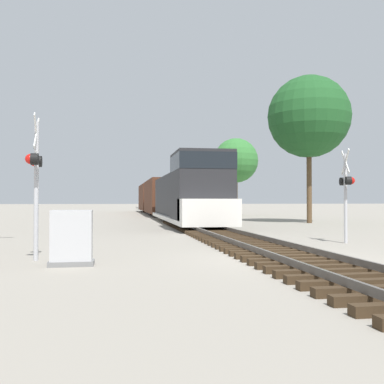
% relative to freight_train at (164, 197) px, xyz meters
% --- Properties ---
extents(ground_plane, '(400.00, 400.00, 0.00)m').
position_rel_freight_train_xyz_m(ground_plane, '(0.00, -31.45, -1.86)').
color(ground_plane, gray).
extents(rail_track_bed, '(2.60, 160.00, 0.31)m').
position_rel_freight_train_xyz_m(rail_track_bed, '(0.00, -31.45, -1.72)').
color(rail_track_bed, '#382819').
rests_on(rail_track_bed, ground).
extents(freight_train, '(2.92, 45.25, 4.11)m').
position_rel_freight_train_xyz_m(freight_train, '(0.00, 0.00, 0.00)').
color(freight_train, '#232326').
rests_on(freight_train, ground).
extents(crossing_signal_near, '(0.35, 1.01, 3.77)m').
position_rel_freight_train_xyz_m(crossing_signal_near, '(-6.49, -30.59, 0.47)').
color(crossing_signal_near, '#B7B7BC').
rests_on(crossing_signal_near, ground).
extents(crossing_signal_far, '(0.48, 1.01, 3.43)m').
position_rel_freight_train_xyz_m(crossing_signal_far, '(3.87, -27.49, 0.22)').
color(crossing_signal_far, '#B7B7BC').
rests_on(crossing_signal_far, ground).
extents(relay_cabinet, '(1.05, 0.60, 1.32)m').
position_rel_freight_train_xyz_m(relay_cabinet, '(-5.46, -31.65, -1.21)').
color(relay_cabinet, slate).
rests_on(relay_cabinet, ground).
extents(tree_far_right, '(5.70, 5.70, 10.24)m').
position_rel_freight_train_xyz_m(tree_far_right, '(8.73, -13.42, 5.51)').
color(tree_far_right, brown).
rests_on(tree_far_right, ground).
extents(tree_mid_background, '(4.66, 4.66, 8.09)m').
position_rel_freight_train_xyz_m(tree_mid_background, '(7.86, 2.84, 3.88)').
color(tree_mid_background, brown).
rests_on(tree_mid_background, ground).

